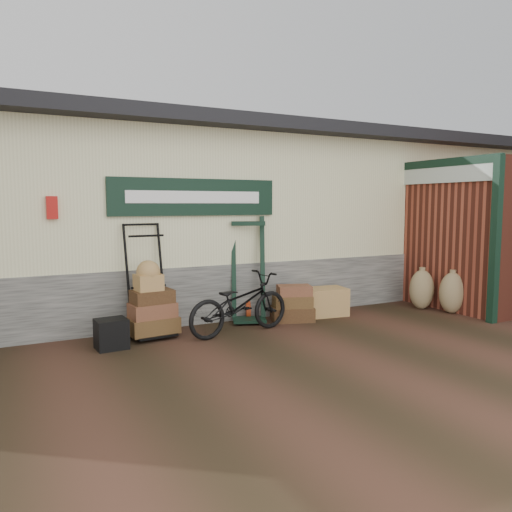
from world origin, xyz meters
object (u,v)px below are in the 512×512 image
Objects in this scene: porter_trolley at (147,279)px; wicker_hamper at (324,302)px; black_trunk at (111,334)px; bicycle at (239,300)px; green_barrow at (248,269)px; suitcase_stack at (292,303)px.

wicker_hamper is (2.95, -0.09, -0.57)m from porter_trolley.
black_trunk is 1.80m from bicycle.
porter_trolley is 1.65m from green_barrow.
bicycle is at bearing -163.10° from suitcase_stack.
bicycle is at bearing -103.91° from green_barrow.
wicker_hamper is 0.43× the size of bicycle.
porter_trolley is at bearing -153.68° from green_barrow.
green_barrow is (1.64, 0.13, 0.02)m from porter_trolley.
wicker_hamper reaches higher than black_trunk.
porter_trolley is 3.00m from wicker_hamper.
black_trunk is (-2.86, -0.25, -0.10)m from suitcase_stack.
suitcase_stack is 0.69m from wicker_hamper.
black_trunk is (-2.24, -0.56, -0.63)m from green_barrow.
bicycle is (1.78, -0.08, 0.29)m from black_trunk.
suitcase_stack is 2.88m from black_trunk.
bicycle is at bearing -166.53° from wicker_hamper.
suitcase_stack is 1.69× the size of black_trunk.
green_barrow reaches higher than bicycle.
suitcase_stack is (0.62, -0.31, -0.54)m from green_barrow.
porter_trolley is 0.98× the size of green_barrow.
black_trunk is at bearing -149.33° from porter_trolley.
black_trunk is at bearing -175.04° from suitcase_stack.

